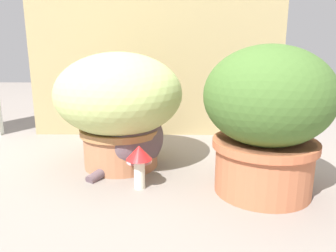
{
  "coord_description": "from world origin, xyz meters",
  "views": [
    {
      "loc": [
        0.12,
        -1.1,
        0.46
      ],
      "look_at": [
        0.11,
        0.01,
        0.18
      ],
      "focal_mm": 34.75,
      "sensor_mm": 36.0,
      "label": 1
    }
  ],
  "objects_px": {
    "leafy_planter": "(267,115)",
    "cat": "(139,136)",
    "mushroom_ornament_red": "(139,159)",
    "mushroom_ornament_pink": "(139,161)",
    "grass_planter": "(119,103)"
  },
  "relations": [
    {
      "from": "leafy_planter",
      "to": "cat",
      "type": "height_order",
      "value": "leafy_planter"
    },
    {
      "from": "leafy_planter",
      "to": "cat",
      "type": "bearing_deg",
      "value": 152.78
    },
    {
      "from": "grass_planter",
      "to": "cat",
      "type": "bearing_deg",
      "value": -10.59
    },
    {
      "from": "leafy_planter",
      "to": "grass_planter",
      "type": "bearing_deg",
      "value": 155.04
    },
    {
      "from": "cat",
      "to": "mushroom_ornament_pink",
      "type": "distance_m",
      "value": 0.15
    },
    {
      "from": "cat",
      "to": "leafy_planter",
      "type": "bearing_deg",
      "value": -27.22
    },
    {
      "from": "grass_planter",
      "to": "mushroom_ornament_pink",
      "type": "bearing_deg",
      "value": -61.27
    },
    {
      "from": "mushroom_ornament_pink",
      "to": "grass_planter",
      "type": "bearing_deg",
      "value": 118.73
    },
    {
      "from": "grass_planter",
      "to": "leafy_planter",
      "type": "bearing_deg",
      "value": -24.96
    },
    {
      "from": "grass_planter",
      "to": "leafy_planter",
      "type": "relative_size",
      "value": 1.02
    },
    {
      "from": "mushroom_ornament_red",
      "to": "mushroom_ornament_pink",
      "type": "height_order",
      "value": "mushroom_ornament_red"
    },
    {
      "from": "leafy_planter",
      "to": "mushroom_ornament_pink",
      "type": "height_order",
      "value": "leafy_planter"
    },
    {
      "from": "cat",
      "to": "mushroom_ornament_pink",
      "type": "relative_size",
      "value": 3.07
    },
    {
      "from": "cat",
      "to": "grass_planter",
      "type": "bearing_deg",
      "value": 169.41
    },
    {
      "from": "leafy_planter",
      "to": "mushroom_ornament_red",
      "type": "relative_size",
      "value": 3.17
    }
  ]
}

